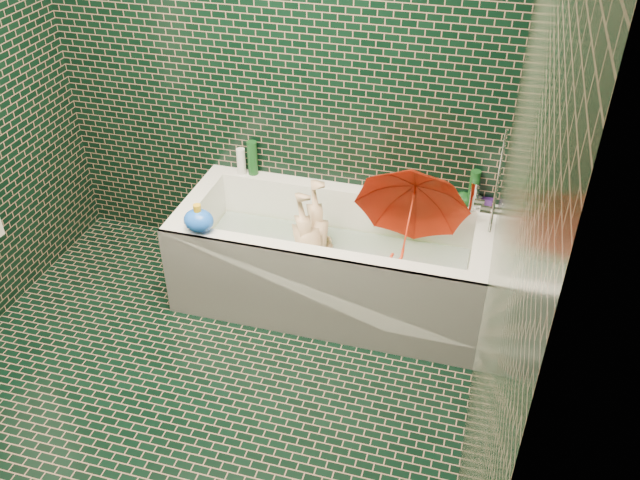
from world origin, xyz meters
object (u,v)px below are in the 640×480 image
(bathtub, at_px, (331,269))
(umbrella, at_px, (409,221))
(child, at_px, (314,255))
(bath_toy, at_px, (199,220))
(rubber_duck, at_px, (430,192))

(bathtub, distance_m, umbrella, 0.56)
(child, bearing_deg, bathtub, 124.53)
(umbrella, distance_m, bath_toy, 1.10)
(rubber_duck, height_order, bath_toy, bath_toy)
(child, relative_size, umbrella, 1.43)
(child, xyz_separation_m, rubber_duck, (0.57, 0.38, 0.28))
(bathtub, height_order, rubber_duck, rubber_duck)
(child, bearing_deg, bath_toy, -44.15)
(umbrella, height_order, rubber_duck, umbrella)
(bathtub, distance_m, child, 0.14)
(bathtub, height_order, child, bathtub)
(bath_toy, bearing_deg, umbrella, 31.00)
(umbrella, bearing_deg, bathtub, -165.18)
(umbrella, height_order, bath_toy, umbrella)
(bathtub, xyz_separation_m, umbrella, (0.41, 0.04, 0.37))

